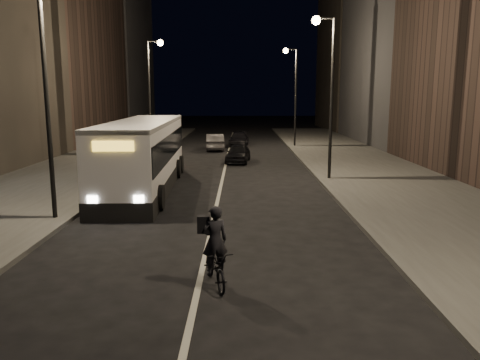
{
  "coord_description": "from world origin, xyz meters",
  "views": [
    {
      "loc": [
        1.0,
        -12.06,
        4.43
      ],
      "look_at": [
        0.96,
        4.02,
        1.5
      ],
      "focal_mm": 35.0,
      "sensor_mm": 36.0,
      "label": 1
    }
  ],
  "objects_px": {
    "streetlight_right_far": "(293,84)",
    "car_mid": "(215,142)",
    "cyclist_on_bicycle": "(215,259)",
    "streetlight_left_far": "(153,82)",
    "city_bus": "(144,152)",
    "car_far": "(239,139)",
    "streetlight_left_near": "(52,67)",
    "car_near": "(238,153)",
    "streetlight_right_mid": "(327,76)"
  },
  "relations": [
    {
      "from": "streetlight_right_far",
      "to": "streetlight_left_far",
      "type": "xyz_separation_m",
      "value": [
        -10.66,
        -6.0,
        0.0
      ]
    },
    {
      "from": "car_near",
      "to": "streetlight_left_far",
      "type": "bearing_deg",
      "value": 159.52
    },
    {
      "from": "city_bus",
      "to": "cyclist_on_bicycle",
      "type": "height_order",
      "value": "city_bus"
    },
    {
      "from": "streetlight_left_near",
      "to": "car_far",
      "type": "distance_m",
      "value": 26.41
    },
    {
      "from": "streetlight_left_near",
      "to": "streetlight_right_far",
      "type": "bearing_deg",
      "value": 66.04
    },
    {
      "from": "streetlight_left_near",
      "to": "car_near",
      "type": "xyz_separation_m",
      "value": [
        6.13,
        14.89,
        -4.75
      ]
    },
    {
      "from": "city_bus",
      "to": "streetlight_left_far",
      "type": "bearing_deg",
      "value": 95.95
    },
    {
      "from": "cyclist_on_bicycle",
      "to": "car_near",
      "type": "relative_size",
      "value": 0.55
    },
    {
      "from": "streetlight_left_near",
      "to": "city_bus",
      "type": "height_order",
      "value": "streetlight_left_near"
    },
    {
      "from": "streetlight_left_far",
      "to": "streetlight_left_near",
      "type": "bearing_deg",
      "value": -90.0
    },
    {
      "from": "streetlight_right_mid",
      "to": "city_bus",
      "type": "xyz_separation_m",
      "value": [
        -8.93,
        -2.16,
        -3.59
      ]
    },
    {
      "from": "car_far",
      "to": "streetlight_right_far",
      "type": "bearing_deg",
      "value": -12.47
    },
    {
      "from": "streetlight_right_far",
      "to": "city_bus",
      "type": "height_order",
      "value": "streetlight_right_far"
    },
    {
      "from": "car_near",
      "to": "city_bus",
      "type": "bearing_deg",
      "value": -109.5
    },
    {
      "from": "streetlight_right_mid",
      "to": "car_mid",
      "type": "xyz_separation_m",
      "value": [
        -6.47,
        13.99,
        -4.7
      ]
    },
    {
      "from": "streetlight_left_near",
      "to": "car_far",
      "type": "bearing_deg",
      "value": 76.34
    },
    {
      "from": "streetlight_left_near",
      "to": "car_mid",
      "type": "distance_m",
      "value": 22.88
    },
    {
      "from": "streetlight_left_near",
      "to": "streetlight_left_far",
      "type": "distance_m",
      "value": 18.0
    },
    {
      "from": "car_mid",
      "to": "car_far",
      "type": "distance_m",
      "value": 3.78
    },
    {
      "from": "streetlight_right_mid",
      "to": "car_near",
      "type": "xyz_separation_m",
      "value": [
        -4.53,
        6.89,
        -4.75
      ]
    },
    {
      "from": "car_near",
      "to": "car_far",
      "type": "bearing_deg",
      "value": 96.44
    },
    {
      "from": "car_near",
      "to": "cyclist_on_bicycle",
      "type": "bearing_deg",
      "value": -84.68
    },
    {
      "from": "streetlight_right_mid",
      "to": "streetlight_right_far",
      "type": "xyz_separation_m",
      "value": [
        0.0,
        16.0,
        0.0
      ]
    },
    {
      "from": "streetlight_right_far",
      "to": "streetlight_left_far",
      "type": "relative_size",
      "value": 1.0
    },
    {
      "from": "streetlight_right_mid",
      "to": "car_near",
      "type": "bearing_deg",
      "value": 123.35
    },
    {
      "from": "streetlight_left_far",
      "to": "cyclist_on_bicycle",
      "type": "height_order",
      "value": "streetlight_left_far"
    },
    {
      "from": "streetlight_right_far",
      "to": "car_mid",
      "type": "height_order",
      "value": "streetlight_right_far"
    },
    {
      "from": "car_mid",
      "to": "streetlight_left_near",
      "type": "bearing_deg",
      "value": 74.69
    },
    {
      "from": "streetlight_right_mid",
      "to": "streetlight_left_far",
      "type": "xyz_separation_m",
      "value": [
        -10.66,
        10.0,
        0.0
      ]
    },
    {
      "from": "streetlight_left_near",
      "to": "cyclist_on_bicycle",
      "type": "distance_m",
      "value": 9.34
    },
    {
      "from": "cyclist_on_bicycle",
      "to": "car_mid",
      "type": "bearing_deg",
      "value": 76.1
    },
    {
      "from": "streetlight_right_far",
      "to": "car_near",
      "type": "height_order",
      "value": "streetlight_right_far"
    },
    {
      "from": "streetlight_right_far",
      "to": "car_mid",
      "type": "xyz_separation_m",
      "value": [
        -6.47,
        -2.01,
        -4.7
      ]
    },
    {
      "from": "car_far",
      "to": "car_mid",
      "type": "bearing_deg",
      "value": -118.08
    },
    {
      "from": "streetlight_left_near",
      "to": "car_near",
      "type": "bearing_deg",
      "value": 67.61
    },
    {
      "from": "city_bus",
      "to": "car_mid",
      "type": "height_order",
      "value": "city_bus"
    },
    {
      "from": "cyclist_on_bicycle",
      "to": "car_far",
      "type": "distance_m",
      "value": 30.91
    },
    {
      "from": "streetlight_left_far",
      "to": "car_mid",
      "type": "bearing_deg",
      "value": 43.59
    },
    {
      "from": "cyclist_on_bicycle",
      "to": "car_mid",
      "type": "height_order",
      "value": "cyclist_on_bicycle"
    },
    {
      "from": "streetlight_right_mid",
      "to": "cyclist_on_bicycle",
      "type": "xyz_separation_m",
      "value": [
        -4.93,
        -13.67,
        -4.7
      ]
    },
    {
      "from": "streetlight_right_far",
      "to": "car_mid",
      "type": "bearing_deg",
      "value": -162.77
    },
    {
      "from": "streetlight_right_far",
      "to": "streetlight_left_far",
      "type": "bearing_deg",
      "value": -150.64
    },
    {
      "from": "streetlight_left_far",
      "to": "city_bus",
      "type": "distance_m",
      "value": 12.8
    },
    {
      "from": "streetlight_left_near",
      "to": "streetlight_left_far",
      "type": "relative_size",
      "value": 1.0
    },
    {
      "from": "streetlight_left_far",
      "to": "car_near",
      "type": "bearing_deg",
      "value": -26.92
    },
    {
      "from": "streetlight_right_mid",
      "to": "streetlight_right_far",
      "type": "height_order",
      "value": "same"
    },
    {
      "from": "city_bus",
      "to": "car_near",
      "type": "distance_m",
      "value": 10.12
    },
    {
      "from": "streetlight_left_far",
      "to": "car_far",
      "type": "xyz_separation_m",
      "value": [
        6.13,
        7.24,
        -4.78
      ]
    },
    {
      "from": "cyclist_on_bicycle",
      "to": "streetlight_right_mid",
      "type": "bearing_deg",
      "value": 53.08
    },
    {
      "from": "city_bus",
      "to": "cyclist_on_bicycle",
      "type": "bearing_deg",
      "value": -73.0
    }
  ]
}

